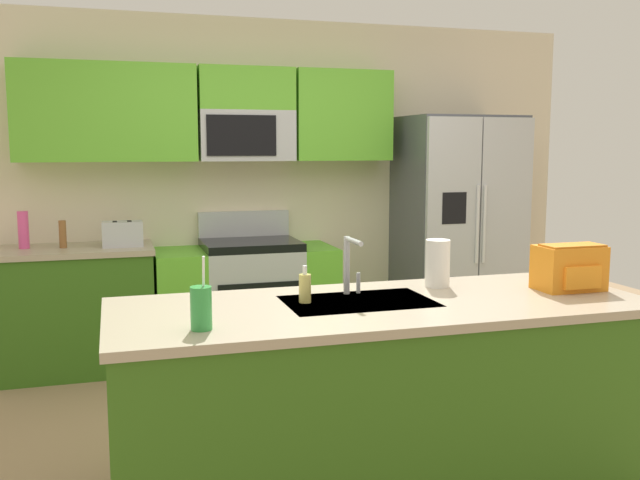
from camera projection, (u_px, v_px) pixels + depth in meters
ground_plane at (353, 447)px, 3.76m from camera, size 9.00×9.00×0.00m
kitchen_wall_unit at (250, 164)px, 5.50m from camera, size 5.20×0.43×2.60m
back_counter at (73, 310)px, 4.98m from camera, size 1.14×0.63×0.90m
range_oven at (246, 300)px, 5.35m from camera, size 1.36×0.61×1.10m
refrigerator at (457, 231)px, 5.71m from camera, size 0.90×0.76×1.85m
island_counter at (381, 396)px, 3.25m from camera, size 2.47×0.94×0.90m
toaster at (123, 234)px, 4.97m from camera, size 0.28×0.16×0.18m
pepper_mill at (63, 234)px, 4.90m from camera, size 0.05×0.05×0.19m
bottle_pink at (23, 230)px, 4.87m from camera, size 0.07×0.07×0.26m
sink_faucet at (350, 260)px, 3.32m from camera, size 0.09×0.21×0.28m
drink_cup_green at (201, 308)px, 2.70m from camera, size 0.08×0.08×0.29m
soap_dispenser at (305, 288)px, 3.18m from camera, size 0.06×0.06×0.17m
paper_towel_roll at (438, 263)px, 3.53m from camera, size 0.12×0.12×0.24m
backpack at (570, 267)px, 3.45m from camera, size 0.32×0.22×0.23m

